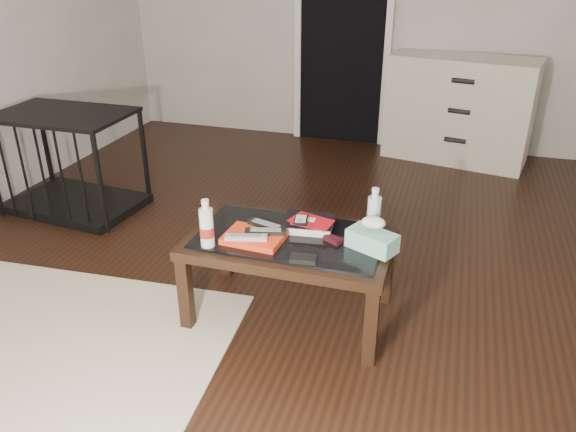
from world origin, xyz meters
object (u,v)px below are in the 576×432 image
Objects in this scene: pet_crate at (73,178)px; tissue_box at (372,241)px; dresser at (459,109)px; textbook at (308,224)px; water_bottle_left at (206,223)px; water_bottle_right at (374,211)px; coffee_table at (290,247)px.

tissue_box is at bearing -14.10° from pet_crate.
dresser reaches higher than textbook.
water_bottle_left is 1.00× the size of water_bottle_right.
coffee_table is 4.20× the size of water_bottle_left.
pet_crate reaches higher than water_bottle_left.
pet_crate is 4.01× the size of water_bottle_left.
tissue_box is at bearing -26.65° from textbook.
dresser is 5.35× the size of water_bottle_right.
pet_crate reaches higher than tissue_box.
water_bottle_right is at bearing -86.80° from dresser.
coffee_table is at bearing -17.54° from pet_crate.
dresser is at bearing 107.57° from tissue_box.
coffee_table is at bearing -158.19° from water_bottle_right.
coffee_table is 4.20× the size of water_bottle_right.
water_bottle_left reaches higher than coffee_table.
textbook is 1.05× the size of water_bottle_right.
dresser is at bearing 41.58° from pet_crate.
tissue_box is (0.34, -0.13, 0.02)m from textbook.
dresser is 5.54× the size of tissue_box.
pet_crate is at bearing -133.07° from dresser.
pet_crate reaches higher than textbook.
water_bottle_right is (0.32, 0.04, 0.10)m from textbook.
water_bottle_right is at bearing 122.25° from tissue_box.
water_bottle_right is at bearing -10.40° from pet_crate.
water_bottle_left reaches higher than tissue_box.
pet_crate is 2.37m from water_bottle_right.
pet_crate is 2.07m from textbook.
coffee_table is 0.42m from tissue_box.
tissue_box is (0.41, -0.02, 0.11)m from coffee_table.
pet_crate reaches higher than coffee_table.
tissue_box is (-0.33, -2.70, 0.06)m from dresser.
water_bottle_left and water_bottle_right have the same top height.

